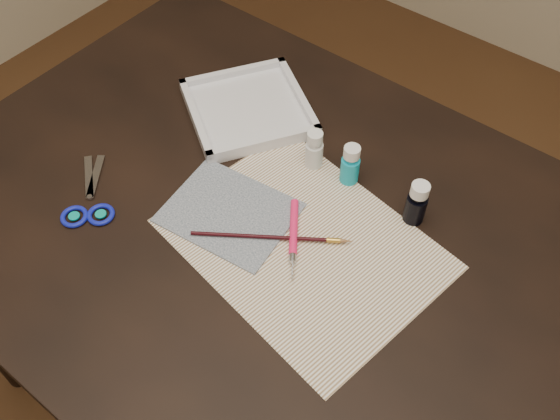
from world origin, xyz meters
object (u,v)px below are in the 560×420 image
Objects in this scene: paint_bottle_cyan at (350,164)px; paint_bottle_navy at (417,203)px; canvas at (229,212)px; palette_tray at (248,108)px; paint_bottle_white at (314,149)px; scissors at (86,190)px; paper at (304,243)px.

paint_bottle_navy is at bearing -2.40° from paint_bottle_cyan.
paint_bottle_navy reaches higher than paint_bottle_cyan.
paint_bottle_navy is at bearing 36.12° from canvas.
canvas is 0.94× the size of palette_tray.
canvas is at bearing -57.52° from palette_tray.
palette_tray is (-0.19, 0.03, -0.03)m from paint_bottle_white.
paint_bottle_cyan is at bearing 177.60° from paint_bottle_navy.
canvas is 0.32m from paint_bottle_navy.
scissors is at bearing -132.38° from paint_bottle_white.
paint_bottle_white is at bearing -173.48° from paint_bottle_cyan.
palette_tray is at bearing 175.72° from paint_bottle_navy.
paint_bottle_navy is (0.26, 0.19, 0.04)m from canvas.
paint_bottle_cyan is 0.95× the size of paint_bottle_navy.
paint_bottle_navy reaches higher than paint_bottle_white.
paint_bottle_cyan is 0.26m from palette_tray.
paint_bottle_navy is (0.21, 0.00, 0.00)m from paint_bottle_white.
paint_bottle_white is (0.05, 0.19, 0.04)m from canvas.
paint_bottle_white is at bearing -179.30° from paint_bottle_navy.
paint_bottle_cyan reaches higher than canvas.
paint_bottle_cyan is at bearing 97.35° from paper.
paint_bottle_navy reaches higher than paper.
scissors is at bearing -152.59° from canvas.
paint_bottle_cyan reaches higher than palette_tray.
paint_bottle_navy is (0.12, 0.16, 0.04)m from paper.
scissors reaches higher than canvas.
paint_bottle_white is 0.43× the size of scissors.
palette_tray reaches higher than scissors.
paint_bottle_navy reaches higher than palette_tray.
paint_bottle_white reaches higher than scissors.
palette_tray is (-0.28, 0.19, 0.01)m from paper.
canvas is (-0.14, -0.03, 0.00)m from paper.
paint_bottle_cyan reaches higher than paint_bottle_white.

